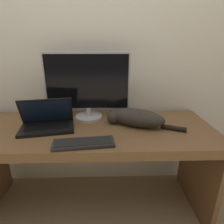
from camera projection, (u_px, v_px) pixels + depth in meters
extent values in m
cube|color=silver|center=(91.00, 36.00, 1.44)|extent=(6.40, 0.06, 2.60)
cube|color=brown|center=(91.00, 131.00, 1.30)|extent=(1.69, 0.64, 0.06)
cube|color=brown|center=(197.00, 171.00, 1.44)|extent=(0.04, 0.59, 0.64)
cylinder|color=#B2B2B7|center=(89.00, 117.00, 1.45)|extent=(0.21, 0.21, 0.02)
cylinder|color=#B2B2B7|center=(89.00, 112.00, 1.43)|extent=(0.04, 0.04, 0.06)
cube|color=#B2B2B7|center=(87.00, 82.00, 1.36)|extent=(0.62, 0.02, 0.42)
cube|color=black|center=(87.00, 82.00, 1.35)|extent=(0.60, 0.01, 0.39)
cube|color=black|center=(47.00, 128.00, 1.25)|extent=(0.38, 0.26, 0.02)
cube|color=black|center=(47.00, 126.00, 1.26)|extent=(0.30, 0.16, 0.00)
cube|color=black|center=(47.00, 111.00, 1.27)|extent=(0.36, 0.15, 0.19)
cube|color=black|center=(46.00, 111.00, 1.27)|extent=(0.32, 0.13, 0.16)
cube|color=black|center=(84.00, 143.00, 1.06)|extent=(0.36, 0.15, 0.02)
cube|color=black|center=(84.00, 141.00, 1.06)|extent=(0.33, 0.13, 0.00)
ellipsoid|color=#332D28|center=(137.00, 118.00, 1.29)|extent=(0.41, 0.28, 0.12)
ellipsoid|color=black|center=(140.00, 113.00, 1.27)|extent=(0.20, 0.17, 0.05)
sphere|color=#332D28|center=(113.00, 117.00, 1.34)|extent=(0.09, 0.09, 0.09)
cone|color=black|center=(111.00, 112.00, 1.33)|extent=(0.04, 0.04, 0.03)
cone|color=black|center=(116.00, 113.00, 1.32)|extent=(0.04, 0.04, 0.03)
cylinder|color=black|center=(173.00, 128.00, 1.24)|extent=(0.16, 0.10, 0.03)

